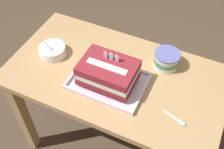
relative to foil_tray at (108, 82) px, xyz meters
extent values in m
plane|color=#4C3D2D|center=(0.01, 0.07, -0.76)|extent=(8.00, 8.00, 0.00)
cube|color=tan|center=(0.01, 0.07, -0.02)|extent=(1.15, 0.63, 0.04)
cube|color=tan|center=(-0.50, -0.19, -0.40)|extent=(0.06, 0.06, 0.72)
cube|color=tan|center=(-0.50, 0.32, -0.40)|extent=(0.06, 0.06, 0.72)
cube|color=tan|center=(0.52, 0.32, -0.40)|extent=(0.06, 0.06, 0.72)
cube|color=silver|center=(0.00, 0.00, 0.00)|extent=(0.38, 0.27, 0.01)
cube|color=silver|center=(0.00, -0.13, 0.01)|extent=(0.38, 0.01, 0.02)
cube|color=silver|center=(0.00, 0.13, 0.01)|extent=(0.38, 0.01, 0.02)
cube|color=silver|center=(-0.18, 0.00, 0.01)|extent=(0.01, 0.24, 0.02)
cube|color=silver|center=(0.18, 0.00, 0.01)|extent=(0.01, 0.24, 0.02)
cube|color=maroon|center=(0.00, 0.00, 0.04)|extent=(0.27, 0.19, 0.04)
cube|color=silver|center=(0.00, 0.00, 0.07)|extent=(0.27, 0.19, 0.03)
cube|color=maroon|center=(0.00, 0.00, 0.11)|extent=(0.27, 0.19, 0.04)
cube|color=white|center=(0.00, -0.01, 0.13)|extent=(0.20, 0.03, 0.00)
cube|color=#E099C6|center=(-0.03, 0.04, 0.15)|extent=(0.02, 0.01, 0.04)
ellipsoid|color=yellow|center=(-0.03, 0.04, 0.17)|extent=(0.01, 0.01, 0.01)
cube|color=#8CB7EA|center=(0.00, 0.04, 0.15)|extent=(0.02, 0.01, 0.04)
ellipsoid|color=yellow|center=(0.00, 0.04, 0.17)|extent=(0.01, 0.01, 0.01)
cube|color=#E099C6|center=(0.03, 0.04, 0.15)|extent=(0.02, 0.01, 0.04)
ellipsoid|color=yellow|center=(0.03, 0.04, 0.17)|extent=(0.01, 0.01, 0.01)
cylinder|color=white|center=(-0.37, 0.06, 0.01)|extent=(0.15, 0.15, 0.02)
cylinder|color=white|center=(-0.37, 0.06, 0.02)|extent=(0.15, 0.15, 0.02)
cylinder|color=white|center=(-0.37, 0.06, 0.03)|extent=(0.14, 0.14, 0.02)
cylinder|color=silver|center=(-0.37, 0.03, 0.06)|extent=(0.06, 0.01, 0.07)
cylinder|color=white|center=(0.23, 0.23, 0.04)|extent=(0.13, 0.13, 0.09)
cylinder|color=#4C935B|center=(0.23, 0.23, 0.04)|extent=(0.13, 0.13, 0.03)
cylinder|color=#6168B1|center=(0.23, 0.23, 0.08)|extent=(0.13, 0.13, 0.01)
ellipsoid|color=silver|center=(0.41, -0.08, 0.00)|extent=(0.04, 0.03, 0.01)
cube|color=silver|center=(0.35, -0.06, 0.00)|extent=(0.08, 0.04, 0.00)
camera|label=1|loc=(0.41, -0.82, 1.11)|focal=45.42mm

